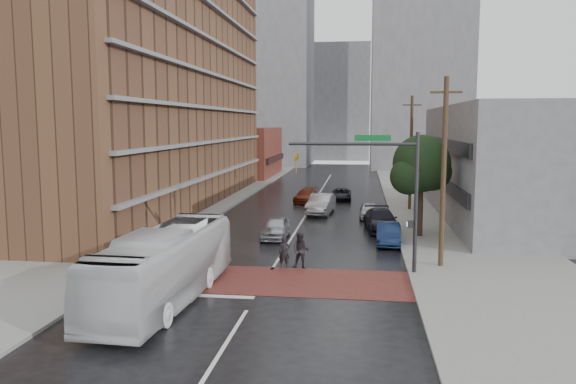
% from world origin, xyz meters
% --- Properties ---
extents(ground, '(160.00, 160.00, 0.00)m').
position_xyz_m(ground, '(0.00, 0.00, 0.00)').
color(ground, black).
rests_on(ground, ground).
extents(crosswalk, '(14.00, 5.00, 0.02)m').
position_xyz_m(crosswalk, '(0.00, 0.50, 0.01)').
color(crosswalk, maroon).
rests_on(crosswalk, ground).
extents(sidewalk_west, '(9.00, 90.00, 0.15)m').
position_xyz_m(sidewalk_west, '(-11.50, 25.00, 0.07)').
color(sidewalk_west, gray).
rests_on(sidewalk_west, ground).
extents(sidewalk_east, '(9.00, 90.00, 0.15)m').
position_xyz_m(sidewalk_east, '(11.50, 25.00, 0.07)').
color(sidewalk_east, gray).
rests_on(sidewalk_east, ground).
extents(apartment_block, '(10.00, 44.00, 28.00)m').
position_xyz_m(apartment_block, '(-14.00, 24.00, 14.00)').
color(apartment_block, brown).
rests_on(apartment_block, ground).
extents(storefront_west, '(8.00, 16.00, 7.00)m').
position_xyz_m(storefront_west, '(-12.00, 54.00, 3.50)').
color(storefront_west, brown).
rests_on(storefront_west, ground).
extents(building_east, '(11.00, 26.00, 9.00)m').
position_xyz_m(building_east, '(16.50, 20.00, 4.50)').
color(building_east, gray).
rests_on(building_east, ground).
extents(distant_tower_west, '(18.00, 16.00, 32.00)m').
position_xyz_m(distant_tower_west, '(-14.00, 78.00, 16.00)').
color(distant_tower_west, gray).
rests_on(distant_tower_west, ground).
extents(distant_tower_east, '(16.00, 14.00, 36.00)m').
position_xyz_m(distant_tower_east, '(14.00, 72.00, 18.00)').
color(distant_tower_east, gray).
rests_on(distant_tower_east, ground).
extents(distant_tower_center, '(12.00, 10.00, 24.00)m').
position_xyz_m(distant_tower_center, '(0.00, 95.00, 12.00)').
color(distant_tower_center, gray).
rests_on(distant_tower_center, ground).
extents(street_tree, '(4.20, 4.10, 6.90)m').
position_xyz_m(street_tree, '(8.52, 12.03, 4.73)').
color(street_tree, '#332319').
rests_on(street_tree, ground).
extents(signal_mast, '(6.50, 0.30, 7.20)m').
position_xyz_m(signal_mast, '(5.85, 2.50, 4.73)').
color(signal_mast, '#2D2D33').
rests_on(signal_mast, ground).
extents(utility_pole_near, '(1.60, 0.26, 10.00)m').
position_xyz_m(utility_pole_near, '(8.80, 4.00, 5.14)').
color(utility_pole_near, '#473321').
rests_on(utility_pole_near, ground).
extents(utility_pole_far, '(1.60, 0.26, 10.00)m').
position_xyz_m(utility_pole_far, '(8.80, 24.00, 5.14)').
color(utility_pole_far, '#473321').
rests_on(utility_pole_far, ground).
extents(transit_bus, '(3.05, 11.45, 3.17)m').
position_xyz_m(transit_bus, '(-3.68, -3.25, 1.58)').
color(transit_bus, silver).
rests_on(transit_bus, ground).
extents(pedestrian_a, '(0.66, 0.48, 1.68)m').
position_xyz_m(pedestrian_a, '(0.59, 3.00, 0.84)').
color(pedestrian_a, black).
rests_on(pedestrian_a, ground).
extents(pedestrian_b, '(1.03, 0.85, 1.92)m').
position_xyz_m(pedestrian_b, '(1.47, 3.00, 0.96)').
color(pedestrian_b, black).
rests_on(pedestrian_b, ground).
extents(car_travel_a, '(1.71, 4.21, 1.43)m').
position_xyz_m(car_travel_a, '(-1.04, 10.60, 0.72)').
color(car_travel_a, '#ACADB4').
rests_on(car_travel_a, ground).
extents(car_travel_b, '(2.34, 5.32, 1.70)m').
position_xyz_m(car_travel_b, '(1.20, 21.15, 0.85)').
color(car_travel_b, '#ADAFB5').
rests_on(car_travel_b, ground).
extents(car_travel_c, '(2.35, 4.52, 1.25)m').
position_xyz_m(car_travel_c, '(-0.76, 28.02, 0.63)').
color(car_travel_c, maroon).
rests_on(car_travel_c, ground).
extents(suv_travel, '(2.03, 4.26, 1.17)m').
position_xyz_m(suv_travel, '(2.60, 29.93, 0.59)').
color(suv_travel, black).
rests_on(suv_travel, ground).
extents(car_parked_near, '(1.50, 4.17, 1.37)m').
position_xyz_m(car_parked_near, '(6.30, 9.63, 0.68)').
color(car_parked_near, '#132042').
rests_on(car_parked_near, ground).
extents(car_parked_mid, '(2.68, 5.43, 1.52)m').
position_xyz_m(car_parked_mid, '(6.01, 14.28, 0.76)').
color(car_parked_mid, black).
rests_on(car_parked_mid, ground).
extents(car_parked_far, '(1.52, 3.73, 1.27)m').
position_xyz_m(car_parked_far, '(5.20, 19.57, 0.63)').
color(car_parked_far, '#ACADB4').
rests_on(car_parked_far, ground).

